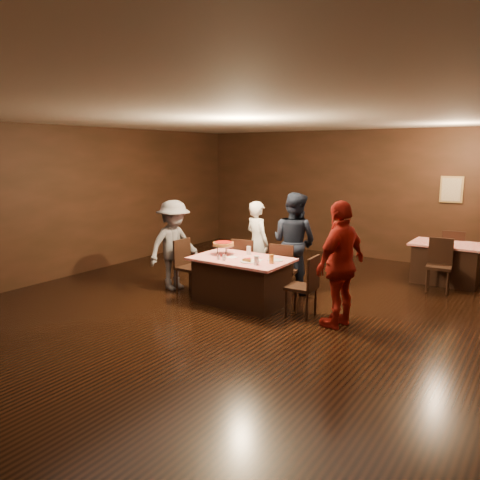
% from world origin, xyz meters
% --- Properties ---
extents(room, '(10.00, 10.04, 3.02)m').
position_xyz_m(room, '(0.00, 0.01, 2.14)').
color(room, black).
rests_on(room, ground).
extents(main_table, '(1.60, 1.00, 0.77)m').
position_xyz_m(main_table, '(-0.12, 0.41, 0.39)').
color(main_table, red).
rests_on(main_table, ground).
extents(back_table, '(1.30, 0.90, 0.77)m').
position_xyz_m(back_table, '(2.44, 3.67, 0.39)').
color(back_table, '#B50E0C').
rests_on(back_table, ground).
extents(chair_far_left, '(0.49, 0.49, 0.95)m').
position_xyz_m(chair_far_left, '(-0.52, 1.16, 0.47)').
color(chair_far_left, black).
rests_on(chair_far_left, ground).
extents(chair_far_right, '(0.49, 0.49, 0.95)m').
position_xyz_m(chair_far_right, '(0.28, 1.16, 0.47)').
color(chair_far_right, black).
rests_on(chair_far_right, ground).
extents(chair_end_left, '(0.43, 0.43, 0.95)m').
position_xyz_m(chair_end_left, '(-1.22, 0.41, 0.47)').
color(chair_end_left, black).
rests_on(chair_end_left, ground).
extents(chair_end_right, '(0.45, 0.45, 0.95)m').
position_xyz_m(chair_end_right, '(0.98, 0.41, 0.47)').
color(chair_end_right, black).
rests_on(chair_end_right, ground).
extents(chair_back_near, '(0.47, 0.47, 0.95)m').
position_xyz_m(chair_back_near, '(2.44, 2.97, 0.47)').
color(chair_back_near, black).
rests_on(chair_back_near, ground).
extents(chair_back_far, '(0.47, 0.47, 0.95)m').
position_xyz_m(chair_back_far, '(2.44, 4.27, 0.47)').
color(chair_back_far, black).
rests_on(chair_back_far, ground).
extents(diner_white_jacket, '(0.68, 0.57, 1.58)m').
position_xyz_m(diner_white_jacket, '(-0.53, 1.57, 0.79)').
color(diner_white_jacket, white).
rests_on(diner_white_jacket, ground).
extents(diner_navy_hoodie, '(0.94, 0.77, 1.79)m').
position_xyz_m(diner_navy_hoodie, '(0.26, 1.54, 0.89)').
color(diner_navy_hoodie, black).
rests_on(diner_navy_hoodie, ground).
extents(diner_grey_knit, '(0.79, 1.15, 1.63)m').
position_xyz_m(diner_grey_knit, '(-1.61, 0.43, 0.82)').
color(diner_grey_knit, slate).
rests_on(diner_grey_knit, ground).
extents(diner_red_shirt, '(0.64, 1.13, 1.82)m').
position_xyz_m(diner_red_shirt, '(1.62, 0.35, 0.91)').
color(diner_red_shirt, maroon).
rests_on(diner_red_shirt, ground).
extents(pizza_stand, '(0.38, 0.38, 0.22)m').
position_xyz_m(pizza_stand, '(-0.52, 0.46, 0.95)').
color(pizza_stand, black).
rests_on(pizza_stand, main_table).
extents(plate_with_slice, '(0.25, 0.25, 0.06)m').
position_xyz_m(plate_with_slice, '(0.13, 0.23, 0.80)').
color(plate_with_slice, white).
rests_on(plate_with_slice, main_table).
extents(plate_empty, '(0.25, 0.25, 0.01)m').
position_xyz_m(plate_empty, '(0.43, 0.56, 0.78)').
color(plate_empty, white).
rests_on(plate_empty, main_table).
extents(glass_front_right, '(0.08, 0.08, 0.14)m').
position_xyz_m(glass_front_right, '(0.33, 0.16, 0.84)').
color(glass_front_right, silver).
rests_on(glass_front_right, main_table).
extents(glass_amber, '(0.08, 0.08, 0.14)m').
position_xyz_m(glass_amber, '(0.48, 0.36, 0.84)').
color(glass_amber, '#BF7F26').
rests_on(glass_amber, main_table).
extents(glass_back, '(0.08, 0.08, 0.14)m').
position_xyz_m(glass_back, '(-0.17, 0.71, 0.84)').
color(glass_back, silver).
rests_on(glass_back, main_table).
extents(condiments, '(0.17, 0.10, 0.09)m').
position_xyz_m(condiments, '(-0.30, 0.13, 0.82)').
color(condiments, silver).
rests_on(condiments, main_table).
extents(napkin_center, '(0.19, 0.19, 0.01)m').
position_xyz_m(napkin_center, '(0.18, 0.41, 0.77)').
color(napkin_center, white).
rests_on(napkin_center, main_table).
extents(napkin_left, '(0.21, 0.21, 0.01)m').
position_xyz_m(napkin_left, '(-0.27, 0.36, 0.77)').
color(napkin_left, white).
rests_on(napkin_left, main_table).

